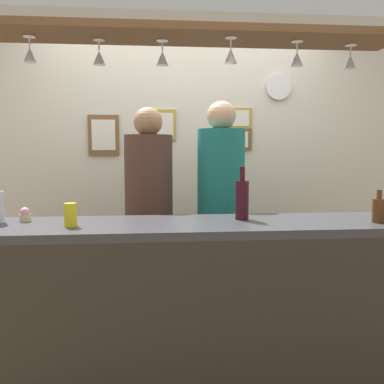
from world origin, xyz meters
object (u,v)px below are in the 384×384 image
(person_left_brown_shirt, at_px, (149,204))
(picture_frame_upper_small, at_px, (239,118))
(picture_frame_crest, at_px, (165,125))
(picture_frame_lower_pair, at_px, (235,140))
(picture_frame_caricature, at_px, (104,135))
(person_right_teal_shirt, at_px, (221,199))
(bottle_wine_dark_red, at_px, (242,199))
(cupcake, at_px, (25,215))
(bottle_beer_brown_stubby, at_px, (379,210))
(drink_can, at_px, (70,215))
(wall_clock, at_px, (279,87))

(person_left_brown_shirt, xyz_separation_m, picture_frame_upper_small, (0.79, 0.67, 0.66))
(picture_frame_crest, xyz_separation_m, picture_frame_lower_pair, (0.61, 0.00, -0.13))
(picture_frame_crest, height_order, picture_frame_caricature, picture_frame_crest)
(person_right_teal_shirt, relative_size, bottle_wine_dark_red, 5.91)
(person_left_brown_shirt, relative_size, cupcake, 22.10)
(picture_frame_upper_small, bearing_deg, picture_frame_crest, 180.00)
(bottle_wine_dark_red, bearing_deg, person_left_brown_shirt, 128.82)
(person_right_teal_shirt, bearing_deg, picture_frame_lower_pair, 70.88)
(person_left_brown_shirt, relative_size, picture_frame_lower_pair, 5.75)
(bottle_wine_dark_red, distance_m, cupcake, 1.21)
(bottle_beer_brown_stubby, bearing_deg, picture_frame_upper_small, 106.95)
(person_right_teal_shirt, distance_m, picture_frame_upper_small, 0.96)
(picture_frame_lower_pair, bearing_deg, cupcake, -137.92)
(person_left_brown_shirt, bearing_deg, picture_frame_upper_small, 40.47)
(cupcake, distance_m, picture_frame_crest, 1.63)
(person_right_teal_shirt, relative_size, drink_can, 14.52)
(picture_frame_caricature, bearing_deg, picture_frame_crest, 0.00)
(person_left_brown_shirt, xyz_separation_m, picture_frame_caricature, (-0.38, 0.67, 0.51))
(bottle_beer_brown_stubby, xyz_separation_m, picture_frame_crest, (-1.11, 1.51, 0.54))
(picture_frame_caricature, relative_size, picture_frame_upper_small, 1.55)
(cupcake, bearing_deg, bottle_wine_dark_red, -2.18)
(person_right_teal_shirt, xyz_separation_m, cupcake, (-1.20, -0.62, -0.00))
(cupcake, height_order, wall_clock, wall_clock)
(picture_frame_lower_pair, bearing_deg, bottle_beer_brown_stubby, -71.75)
(person_right_teal_shirt, relative_size, picture_frame_crest, 6.81)
(picture_frame_crest, distance_m, wall_clock, 1.05)
(bottle_wine_dark_red, bearing_deg, picture_frame_lower_pair, 80.60)
(person_left_brown_shirt, height_order, picture_frame_crest, picture_frame_crest)
(person_left_brown_shirt, height_order, drink_can, person_left_brown_shirt)
(drink_can, height_order, wall_clock, wall_clock)
(person_right_teal_shirt, bearing_deg, picture_frame_crest, 119.22)
(picture_frame_crest, bearing_deg, drink_can, -110.08)
(drink_can, xyz_separation_m, picture_frame_upper_small, (1.19, 1.47, 0.60))
(wall_clock, bearing_deg, person_right_teal_shirt, -132.59)
(picture_frame_crest, bearing_deg, picture_frame_caricature, 180.00)
(picture_frame_crest, distance_m, picture_frame_caricature, 0.53)
(person_left_brown_shirt, distance_m, cupcake, 0.91)
(cupcake, bearing_deg, person_right_teal_shirt, 27.25)
(bottle_beer_brown_stubby, relative_size, drink_can, 1.48)
(picture_frame_crest, xyz_separation_m, picture_frame_caricature, (-0.53, 0.00, -0.09))
(bottle_wine_dark_red, distance_m, picture_frame_caricature, 1.67)
(cupcake, relative_size, wall_clock, 0.35)
(picture_frame_upper_small, height_order, wall_clock, wall_clock)
(person_left_brown_shirt, bearing_deg, cupcake, -137.67)
(bottle_beer_brown_stubby, xyz_separation_m, picture_frame_upper_small, (-0.46, 1.51, 0.60))
(person_right_teal_shirt, height_order, bottle_wine_dark_red, person_right_teal_shirt)
(drink_can, height_order, picture_frame_upper_small, picture_frame_upper_small)
(person_right_teal_shirt, relative_size, picture_frame_caricature, 5.21)
(picture_frame_upper_small, bearing_deg, cupcake, -138.66)
(cupcake, distance_m, wall_clock, 2.40)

